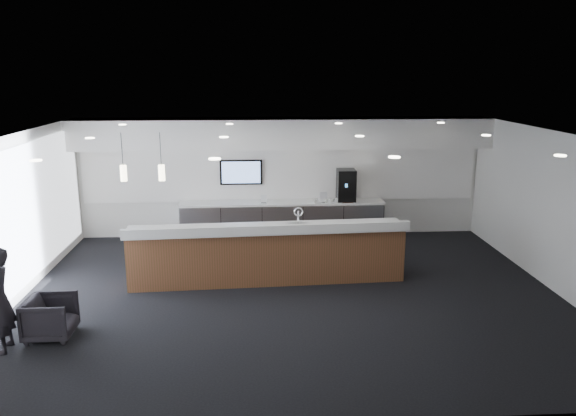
{
  "coord_description": "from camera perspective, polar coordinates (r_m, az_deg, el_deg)",
  "views": [
    {
      "loc": [
        -0.69,
        -9.87,
        4.09
      ],
      "look_at": [
        0.0,
        1.3,
        1.36
      ],
      "focal_mm": 35.0,
      "sensor_mm": 36.0,
      "label": 1
    }
  ],
  "objects": [
    {
      "name": "ground",
      "position": [
        10.7,
        0.41,
        -8.73
      ],
      "size": [
        10.0,
        10.0,
        0.0
      ],
      "primitive_type": "plane",
      "color": "black",
      "rests_on": "ground"
    },
    {
      "name": "alcove_panel",
      "position": [
        14.08,
        -0.7,
        3.54
      ],
      "size": [
        9.8,
        0.06,
        1.4
      ],
      "primitive_type": "cube",
      "color": "white",
      "rests_on": "back_wall"
    },
    {
      "name": "pendant_left",
      "position": [
        10.96,
        -12.51,
        3.74
      ],
      "size": [
        0.12,
        0.12,
        0.3
      ],
      "primitive_type": "cylinder",
      "color": "#FFF3C6",
      "rests_on": "ceiling"
    },
    {
      "name": "right_wall",
      "position": [
        11.68,
        25.7,
        -0.46
      ],
      "size": [
        0.02,
        8.0,
        3.0
      ],
      "primitive_type": "cube",
      "color": "white",
      "rests_on": "ground"
    },
    {
      "name": "cup_0",
      "position": [
        13.88,
        5.01,
        0.81
      ],
      "size": [
        0.1,
        0.1,
        0.09
      ],
      "primitive_type": "imported",
      "color": "white",
      "rests_on": "back_credenza"
    },
    {
      "name": "armchair",
      "position": [
        9.71,
        -22.99,
        -10.19
      ],
      "size": [
        0.74,
        0.72,
        0.67
      ],
      "primitive_type": "imported",
      "rotation": [
        0.0,
        0.0,
        1.58
      ],
      "color": "black",
      "rests_on": "ground"
    },
    {
      "name": "info_sign_right",
      "position": [
        13.81,
        3.62,
        1.12
      ],
      "size": [
        0.2,
        0.07,
        0.26
      ],
      "primitive_type": "cube",
      "rotation": [
        0.0,
        0.0,
        0.25
      ],
      "color": "white",
      "rests_on": "back_credenza"
    },
    {
      "name": "soffit_bulkhead",
      "position": [
        13.51,
        -0.62,
        7.62
      ],
      "size": [
        10.0,
        0.9,
        0.7
      ],
      "primitive_type": "cube",
      "color": "white",
      "rests_on": "back_wall"
    },
    {
      "name": "ceiling_can_lights",
      "position": [
        9.95,
        0.44,
        7.27
      ],
      "size": [
        7.0,
        5.0,
        0.02
      ],
      "primitive_type": null,
      "color": "silver",
      "rests_on": "ceiling"
    },
    {
      "name": "window_blinds_wall",
      "position": [
        11.06,
        -26.16,
        -1.25
      ],
      "size": [
        0.04,
        7.36,
        2.55
      ],
      "primitive_type": "cube",
      "color": "silver",
      "rests_on": "left_wall"
    },
    {
      "name": "wall_tv",
      "position": [
        13.99,
        -4.79,
        3.64
      ],
      "size": [
        1.05,
        0.08,
        0.62
      ],
      "color": "black",
      "rests_on": "back_wall"
    },
    {
      "name": "info_sign_left",
      "position": [
        13.74,
        -2.48,
        0.94
      ],
      "size": [
        0.15,
        0.03,
        0.2
      ],
      "primitive_type": "cube",
      "rotation": [
        0.0,
        0.0,
        -0.06
      ],
      "color": "white",
      "rests_on": "back_credenza"
    },
    {
      "name": "cup_4",
      "position": [
        13.81,
        2.72,
        0.78
      ],
      "size": [
        0.14,
        0.14,
        0.09
      ],
      "primitive_type": "imported",
      "rotation": [
        0.0,
        0.0,
        2.58
      ],
      "color": "white",
      "rests_on": "back_credenza"
    },
    {
      "name": "ceiling",
      "position": [
        9.95,
        0.44,
        7.44
      ],
      "size": [
        10.0,
        8.0,
        0.02
      ],
      "primitive_type": "cube",
      "color": "black",
      "rests_on": "back_wall"
    },
    {
      "name": "cup_1",
      "position": [
        13.86,
        4.44,
        0.8
      ],
      "size": [
        0.14,
        0.14,
        0.09
      ],
      "primitive_type": "imported",
      "rotation": [
        0.0,
        0.0,
        0.65
      ],
      "color": "white",
      "rests_on": "back_credenza"
    },
    {
      "name": "pendant_right",
      "position": [
        11.09,
        -16.09,
        3.64
      ],
      "size": [
        0.12,
        0.12,
        0.3
      ],
      "primitive_type": "cylinder",
      "color": "#FFF3C6",
      "rests_on": "ceiling"
    },
    {
      "name": "service_counter",
      "position": [
        11.18,
        -2.1,
        -4.6
      ],
      "size": [
        5.51,
        1.18,
        1.49
      ],
      "rotation": [
        0.0,
        0.0,
        0.05
      ],
      "color": "brown",
      "rests_on": "ground"
    },
    {
      "name": "back_credenza",
      "position": [
        14.0,
        -0.61,
        -1.22
      ],
      "size": [
        5.06,
        0.66,
        0.95
      ],
      "color": "#9B9DA3",
      "rests_on": "ground"
    },
    {
      "name": "left_wall",
      "position": [
        11.08,
        -26.35,
        -1.25
      ],
      "size": [
        0.02,
        8.0,
        3.0
      ],
      "primitive_type": "cube",
      "color": "white",
      "rests_on": "ground"
    },
    {
      "name": "back_wall",
      "position": [
        14.12,
        -0.7,
        3.17
      ],
      "size": [
        10.0,
        0.02,
        3.0
      ],
      "primitive_type": "cube",
      "color": "white",
      "rests_on": "ground"
    },
    {
      "name": "cup_3",
      "position": [
        13.82,
        3.29,
        0.78
      ],
      "size": [
        0.13,
        0.13,
        0.09
      ],
      "primitive_type": "imported",
      "rotation": [
        0.0,
        0.0,
        1.94
      ],
      "color": "white",
      "rests_on": "back_credenza"
    },
    {
      "name": "coffee_machine",
      "position": [
        13.99,
        5.92,
        2.32
      ],
      "size": [
        0.46,
        0.59,
        0.78
      ],
      "rotation": [
        0.0,
        0.0,
        -0.02
      ],
      "color": "black",
      "rests_on": "back_credenza"
    },
    {
      "name": "cup_2",
      "position": [
        13.84,
        3.87,
        0.79
      ],
      "size": [
        0.12,
        0.12,
        0.09
      ],
      "primitive_type": "imported",
      "rotation": [
        0.0,
        0.0,
        1.29
      ],
      "color": "white",
      "rests_on": "back_credenza"
    }
  ]
}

